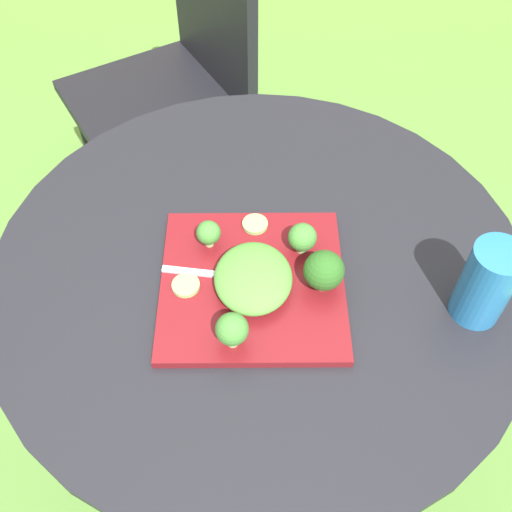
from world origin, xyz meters
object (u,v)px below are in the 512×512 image
patio_chair (180,64)px  drinking_glass (485,286)px  fork (223,275)px  salad_plate (252,283)px

patio_chair → drinking_glass: (0.52, -0.95, 0.28)m
drinking_glass → fork: (-0.36, 0.05, -0.04)m
patio_chair → fork: 0.94m
drinking_glass → salad_plate: bearing=172.2°
patio_chair → salad_plate: (0.20, -0.91, 0.23)m
patio_chair → salad_plate: size_ratio=3.31×
salad_plate → fork: fork is taller
fork → drinking_glass: bearing=-8.2°
drinking_glass → fork: size_ratio=0.85×
salad_plate → fork: bearing=169.1°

